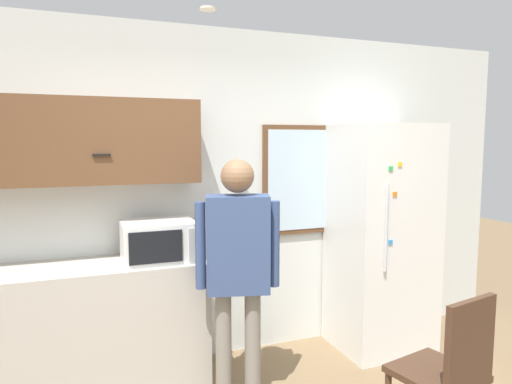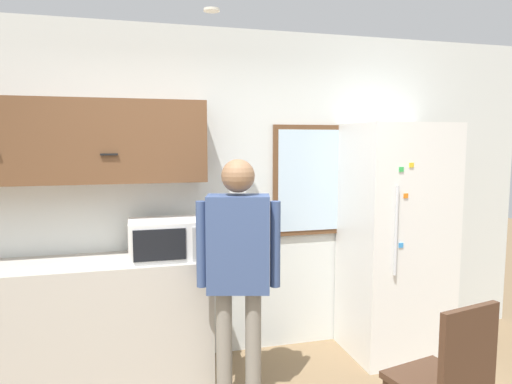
# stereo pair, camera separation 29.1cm
# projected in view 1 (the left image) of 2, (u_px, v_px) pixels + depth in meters

# --- Properties ---
(back_wall) EXTENTS (6.00, 0.06, 2.70)m
(back_wall) POSITION_uv_depth(u_px,v_px,m) (199.00, 196.00, 3.72)
(back_wall) COLOR silver
(back_wall) RESTS_ON ground_plane
(counter) EXTENTS (2.14, 0.55, 0.94)m
(counter) POSITION_uv_depth(u_px,v_px,m) (50.00, 335.00, 3.13)
(counter) COLOR #BCB7AD
(counter) RESTS_ON ground_plane
(upper_cabinets) EXTENTS (2.14, 0.32, 0.61)m
(upper_cabinets) POSITION_uv_depth(u_px,v_px,m) (42.00, 141.00, 3.10)
(upper_cabinets) COLOR brown
(microwave) EXTENTS (0.52, 0.40, 0.29)m
(microwave) POSITION_uv_depth(u_px,v_px,m) (158.00, 241.00, 3.30)
(microwave) COLOR white
(microwave) RESTS_ON counter
(person) EXTENTS (0.55, 0.32, 1.68)m
(person) POSITION_uv_depth(u_px,v_px,m) (238.00, 257.00, 3.05)
(person) COLOR gray
(person) RESTS_ON ground_plane
(refrigerator) EXTENTS (0.78, 0.70, 1.94)m
(refrigerator) POSITION_uv_depth(u_px,v_px,m) (381.00, 237.00, 3.94)
(refrigerator) COLOR white
(refrigerator) RESTS_ON ground_plane
(chair) EXTENTS (0.52, 0.52, 0.94)m
(chair) POSITION_uv_depth(u_px,v_px,m) (450.00, 366.00, 2.62)
(chair) COLOR #472D1E
(chair) RESTS_ON ground_plane
(window) EXTENTS (0.66, 0.05, 0.95)m
(window) POSITION_uv_depth(u_px,v_px,m) (298.00, 180.00, 3.97)
(window) COLOR brown
(ceiling_light) EXTENTS (0.11, 0.11, 0.01)m
(ceiling_light) POSITION_uv_depth(u_px,v_px,m) (208.00, 9.00, 3.05)
(ceiling_light) COLOR white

